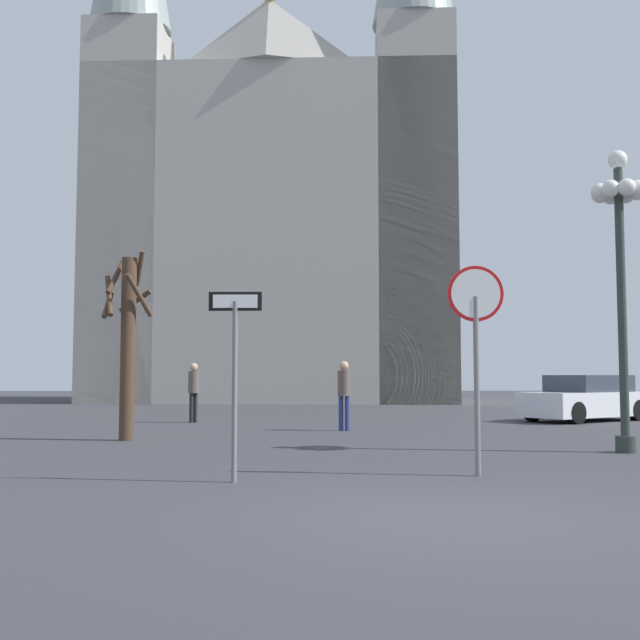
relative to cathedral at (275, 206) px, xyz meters
name	(u,v)px	position (x,y,z in m)	size (l,w,h in m)	color
ground_plane	(446,518)	(2.94, -33.00, -10.50)	(120.00, 120.00, 0.00)	#38383D
cathedral	(275,206)	(0.00, 0.00, 0.00)	(19.19, 11.86, 32.97)	#ADA89E
stop_sign	(476,327)	(3.96, -29.93, -8.43)	(0.79, 0.08, 2.94)	slate
one_way_arrow_sign	(235,360)	(0.63, -30.48, -8.90)	(0.71, 0.07, 2.50)	slate
street_lamp	(620,242)	(7.37, -26.81, -6.65)	(1.02, 1.02, 5.56)	#2D3833
bare_tree	(127,339)	(-2.28, -24.04, -8.33)	(1.14, 1.06, 4.11)	#473323
parked_car_near_white	(586,399)	(10.17, -17.41, -9.83)	(4.56, 3.80, 1.40)	silver
pedestrian_walking	(344,388)	(2.56, -21.31, -9.43)	(0.32, 0.32, 1.75)	navy
pedestrian_standing	(194,386)	(-1.70, -17.95, -9.43)	(0.32, 0.32, 1.75)	black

